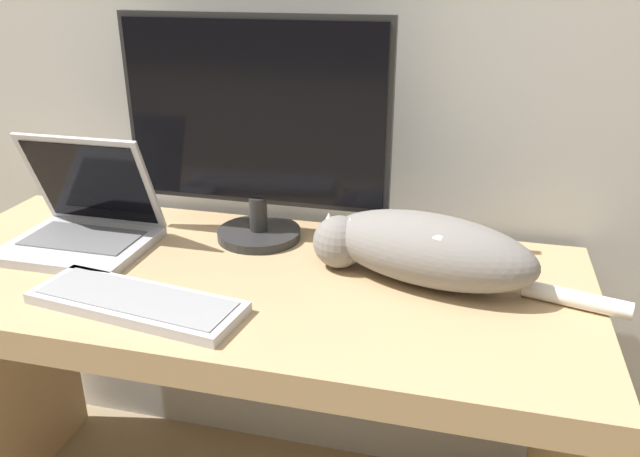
{
  "coord_description": "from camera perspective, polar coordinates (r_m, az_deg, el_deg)",
  "views": [
    {
      "loc": [
        0.43,
        -0.75,
        1.29
      ],
      "look_at": [
        0.18,
        0.27,
        0.84
      ],
      "focal_mm": 35.0,
      "sensor_mm": 36.0,
      "label": 1
    }
  ],
  "objects": [
    {
      "name": "small_toy",
      "position": [
        1.32,
        9.1,
        -1.38
      ],
      "size": [
        0.07,
        0.07,
        0.07
      ],
      "color": "#2D6BB7",
      "rests_on": "desk"
    },
    {
      "name": "desk",
      "position": [
        1.34,
        -7.09,
        -9.87
      ],
      "size": [
        1.39,
        0.6,
        0.72
      ],
      "color": "tan",
      "rests_on": "ground_plane"
    },
    {
      "name": "cat",
      "position": [
        1.22,
        9.39,
        -1.73
      ],
      "size": [
        0.6,
        0.27,
        0.14
      ],
      "rotation": [
        0.0,
        0.0,
        -0.25
      ],
      "color": "gray",
      "rests_on": "desk"
    },
    {
      "name": "monitor",
      "position": [
        1.34,
        -5.96,
        9.23
      ],
      "size": [
        0.58,
        0.19,
        0.49
      ],
      "color": "#282828",
      "rests_on": "desk"
    },
    {
      "name": "laptop",
      "position": [
        1.46,
        -20.83,
        0.33
      ],
      "size": [
        0.3,
        0.24,
        0.24
      ],
      "rotation": [
        0.0,
        0.0,
        -0.0
      ],
      "color": "#B7B7BC",
      "rests_on": "desk"
    },
    {
      "name": "external_keyboard",
      "position": [
        1.18,
        -16.43,
        -6.48
      ],
      "size": [
        0.41,
        0.19,
        0.02
      ],
      "rotation": [
        0.0,
        0.0,
        -0.14
      ],
      "color": "#BCBCC1",
      "rests_on": "desk"
    }
  ]
}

